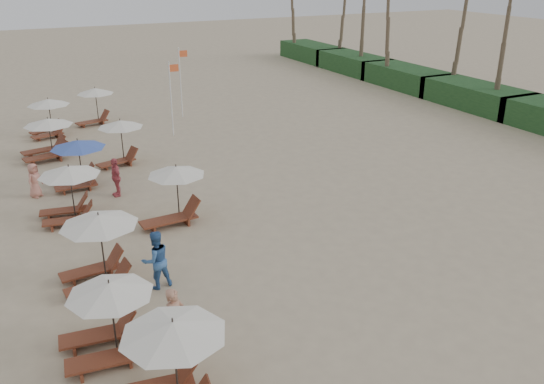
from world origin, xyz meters
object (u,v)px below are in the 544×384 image
beachgoer_far_a (116,177)px  lounger_station_4 (76,161)px  lounger_station_0 (168,360)px  flag_pole_near (171,95)px  lounger_station_3 (67,192)px  beachgoer_mid_a (156,260)px  lounger_station_5 (45,139)px  inland_station_2 (94,102)px  lounger_station_1 (104,320)px  beachgoer_near (175,321)px  inland_station_0 (172,193)px  beachgoer_far_b (34,180)px  lounger_station_6 (47,116)px  inland_station_1 (118,138)px  lounger_station_2 (95,249)px

beachgoer_far_a → lounger_station_4: bearing=-148.4°
lounger_station_0 → flag_pole_near: flag_pole_near is taller
lounger_station_3 → beachgoer_mid_a: size_ratio=1.35×
lounger_station_5 → inland_station_2: bearing=58.1°
lounger_station_1 → lounger_station_4: lounger_station_4 is taller
beachgoer_near → lounger_station_1: bearing=124.6°
inland_station_0 → beachgoer_mid_a: 4.66m
lounger_station_1 → inland_station_2: inland_station_2 is taller
beachgoer_far_b → flag_pole_near: size_ratio=0.35×
lounger_station_0 → beachgoer_mid_a: lounger_station_0 is taller
lounger_station_6 → beachgoer_far_b: lounger_station_6 is taller
lounger_station_3 → beachgoer_far_b: (-0.95, 3.17, -0.45)m
inland_station_0 → beachgoer_mid_a: bearing=-113.6°
lounger_station_6 → beachgoer_far_b: (-1.60, -9.32, -0.47)m
beachgoer_far_b → flag_pole_near: 10.39m
lounger_station_4 → beachgoer_far_b: size_ratio=1.67×
inland_station_0 → flag_pole_near: (3.59, 11.49, 1.13)m
inland_station_0 → inland_station_2: 16.06m
inland_station_1 → beachgoer_mid_a: size_ratio=1.41×
lounger_station_1 → flag_pole_near: size_ratio=0.60×
lounger_station_5 → beachgoer_near: (1.21, -18.07, -0.11)m
beachgoer_mid_a → inland_station_0: bearing=-122.3°
inland_station_1 → beachgoer_far_b: bearing=-148.8°
lounger_station_6 → inland_station_2: size_ratio=0.94×
lounger_station_3 → lounger_station_5: lounger_station_3 is taller
lounger_station_3 → inland_station_2: inland_station_2 is taller
beachgoer_near → beachgoer_far_b: beachgoer_near is taller
lounger_station_3 → beachgoer_mid_a: 6.56m
beachgoer_far_a → flag_pole_near: (4.96, 7.70, 1.54)m
lounger_station_6 → beachgoer_near: (0.65, -22.13, -0.30)m
lounger_station_1 → inland_station_0: inland_station_0 is taller
inland_station_1 → inland_station_2: same height
lounger_station_1 → lounger_station_3: 8.96m
beachgoer_mid_a → inland_station_2: bearing=-103.8°
inland_station_2 → beachgoer_far_b: inland_station_2 is taller
lounger_station_3 → beachgoer_mid_a: bearing=-74.7°
inland_station_1 → inland_station_2: bearing=87.9°
lounger_station_6 → beachgoer_mid_a: size_ratio=1.32×
lounger_station_0 → lounger_station_3: (-0.56, 11.50, -0.08)m
lounger_station_5 → inland_station_0: 11.06m
inland_station_2 → beachgoer_far_a: inland_station_2 is taller
inland_station_0 → lounger_station_0: bearing=-107.8°
lounger_station_3 → inland_station_2: size_ratio=0.96×
lounger_station_5 → beachgoer_mid_a: 14.84m
lounger_station_0 → beachgoer_near: 2.04m
beachgoer_far_a → lounger_station_0: bearing=-11.4°
lounger_station_5 → flag_pole_near: 7.29m
lounger_station_6 → flag_pole_near: size_ratio=0.59×
lounger_station_3 → lounger_station_6: (0.65, 12.49, 0.02)m
flag_pole_near → lounger_station_2: bearing=-115.6°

